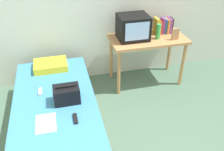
% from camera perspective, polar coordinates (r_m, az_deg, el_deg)
% --- Properties ---
extents(bed, '(1.00, 2.00, 0.48)m').
position_cam_1_polar(bed, '(3.16, -12.82, -8.95)').
color(bed, '#B27F4C').
rests_on(bed, ground).
extents(desk, '(1.16, 0.60, 0.78)m').
position_cam_1_polar(desk, '(3.82, 8.32, 7.35)').
color(desk, '#B27F4C').
rests_on(desk, ground).
extents(tv, '(0.44, 0.39, 0.36)m').
position_cam_1_polar(tv, '(3.65, 4.95, 11.20)').
color(tv, black).
rests_on(tv, desk).
extents(water_bottle, '(0.07, 0.07, 0.23)m').
position_cam_1_polar(water_bottle, '(3.73, 10.79, 10.08)').
color(water_bottle, green).
rests_on(water_bottle, desk).
extents(book_row, '(0.28, 0.17, 0.25)m').
position_cam_1_polar(book_row, '(3.95, 11.88, 11.31)').
color(book_row, gold).
rests_on(book_row, desk).
extents(picture_frame, '(0.11, 0.02, 0.17)m').
position_cam_1_polar(picture_frame, '(3.76, 14.58, 9.33)').
color(picture_frame, '#9E754C').
rests_on(picture_frame, desk).
extents(pillow, '(0.46, 0.33, 0.10)m').
position_cam_1_polar(pillow, '(3.60, -14.17, 2.36)').
color(pillow, yellow).
rests_on(pillow, bed).
extents(handbag, '(0.30, 0.20, 0.22)m').
position_cam_1_polar(handbag, '(2.88, -10.57, -4.36)').
color(handbag, black).
rests_on(handbag, bed).
extents(magazine, '(0.21, 0.29, 0.01)m').
position_cam_1_polar(magazine, '(2.71, -15.22, -10.72)').
color(magazine, white).
rests_on(magazine, bed).
extents(remote_dark, '(0.04, 0.16, 0.02)m').
position_cam_1_polar(remote_dark, '(2.68, -8.57, -9.95)').
color(remote_dark, black).
rests_on(remote_dark, bed).
extents(remote_silver, '(0.04, 0.14, 0.02)m').
position_cam_1_polar(remote_silver, '(3.16, -16.46, -3.62)').
color(remote_silver, '#B7B7BC').
rests_on(remote_silver, bed).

